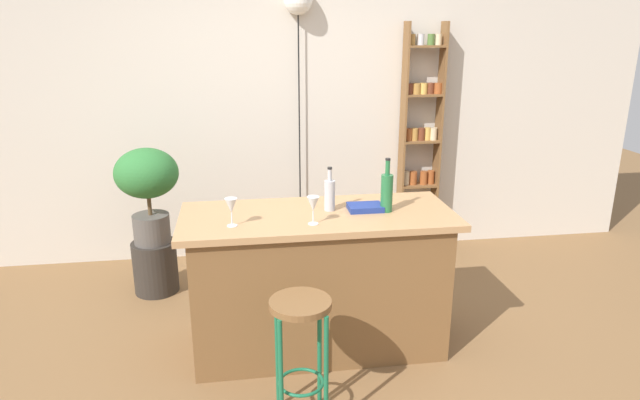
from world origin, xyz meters
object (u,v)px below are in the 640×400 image
spice_shelf (420,141)px  wine_glass_left (231,206)px  plant_stool (155,267)px  bottle_sauce_amber (330,194)px  wine_glass_center (313,205)px  pendant_globe_light (298,3)px  bottle_olive_oil (387,192)px  bar_stool (301,334)px  cookbook (365,207)px  potted_plant (147,184)px

spice_shelf → wine_glass_left: (-1.65, -1.65, 0.00)m
plant_stool → bottle_sauce_amber: size_ratio=1.49×
wine_glass_left → wine_glass_center: 0.46m
pendant_globe_light → bottle_olive_oil: bearing=-77.2°
bar_stool → plant_stool: 1.92m
wine_glass_center → cookbook: (0.35, 0.20, -0.10)m
spice_shelf → bottle_sauce_amber: size_ratio=7.42×
potted_plant → wine_glass_left: 1.26m
wine_glass_left → wine_glass_center: bearing=-4.4°
pendant_globe_light → spice_shelf: bearing=-2.3°
spice_shelf → bottle_sauce_amber: 1.79m
plant_stool → pendant_globe_light: 2.37m
spice_shelf → bottle_sauce_amber: (-1.05, -1.45, -0.01)m
bar_stool → wine_glass_left: bearing=120.2°
bottle_sauce_amber → wine_glass_center: bottle_sauce_amber is taller
cookbook → bottle_sauce_amber: bearing=171.8°
plant_stool → potted_plant: bearing=0.0°
cookbook → pendant_globe_light: bearing=99.1°
bar_stool → potted_plant: bearing=120.0°
spice_shelf → bottle_sauce_amber: spice_shelf is taller
potted_plant → wine_glass_left: bearing=-60.1°
bar_stool → bottle_olive_oil: size_ratio=2.08×
plant_stool → pendant_globe_light: size_ratio=0.18×
bar_stool → pendant_globe_light: bearing=83.5°
bottle_sauce_amber → bottle_olive_oil: bearing=-11.8°
potted_plant → wine_glass_left: (0.62, -1.09, 0.15)m
spice_shelf → pendant_globe_light: bearing=177.7°
wine_glass_left → pendant_globe_light: bearing=71.1°
spice_shelf → bar_stool: bearing=-121.1°
plant_stool → bottle_sauce_amber: 1.70m
bar_stool → wine_glass_center: (0.14, 0.52, 0.51)m
bar_stool → wine_glass_left: (-0.32, 0.55, 0.51)m
potted_plant → wine_glass_center: bearing=-46.0°
potted_plant → pendant_globe_light: bearing=26.6°
potted_plant → bottle_sauce_amber: (1.22, -0.89, 0.13)m
potted_plant → bar_stool: bearing=-60.0°
plant_stool → bottle_sauce_amber: bearing=-36.1°
wine_glass_left → wine_glass_center: size_ratio=1.00×
wine_glass_left → pendant_globe_light: pendant_globe_light is taller
bar_stool → bottle_sauce_amber: (0.27, 0.75, 0.50)m
bottle_sauce_amber → bottle_olive_oil: 0.35m
bottle_sauce_amber → bottle_olive_oil: size_ratio=0.82×
bar_stool → wine_glass_left: 0.82m
spice_shelf → wine_glass_left: 2.33m
wine_glass_center → bottle_sauce_amber: bearing=60.2°
plant_stool → pendant_globe_light: pendant_globe_light is taller
cookbook → pendant_globe_light: size_ratio=0.09×
spice_shelf → wine_glass_left: bearing=-135.0°
wine_glass_left → potted_plant: bearing=119.9°
spice_shelf → pendant_globe_light: 1.57m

